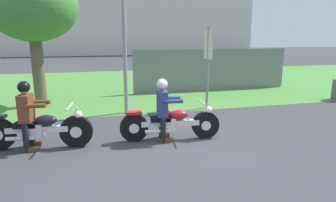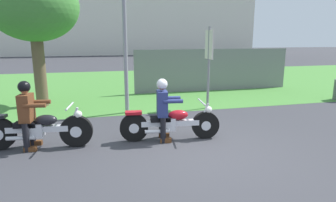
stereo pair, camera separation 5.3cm
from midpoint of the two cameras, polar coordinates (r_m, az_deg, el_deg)
The scene contains 10 objects.
ground at distance 5.80m, azimuth 7.14°, elevation -10.44°, with size 120.00×120.00×0.00m, color #38383D.
grass_verge at distance 14.60m, azimuth -6.32°, elevation 3.45°, with size 60.00×12.00×0.01m, color #478438.
stadium_facade at distance 43.82m, azimuth -13.67°, elevation 17.26°, with size 44.85×8.00×12.52m, color silver.
motorcycle_lead at distance 6.42m, azimuth 0.75°, elevation -4.44°, with size 2.23×0.66×0.87m.
rider_lead at distance 6.29m, azimuth -0.77°, elevation -0.77°, with size 0.59×0.51×1.39m.
motorcycle_follow at distance 6.50m, azimuth -24.20°, elevation -5.17°, with size 2.21×0.66×0.89m.
rider_follow at distance 6.45m, azimuth -25.95°, elevation -1.55°, with size 0.59×0.51×1.42m.
tree_roadside at distance 10.47m, azimuth -25.02°, elevation 16.58°, with size 2.81×2.81×4.38m.
sign_banner at distance 9.25m, azimuth 8.30°, elevation 9.02°, with size 0.08×0.60×2.60m.
fence_segment at distance 12.70m, azimuth 9.28°, elevation 6.13°, with size 7.00×0.06×1.80m, color slate.
Camera 2 is at (-1.98, -4.97, 2.24)m, focal length 30.66 mm.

